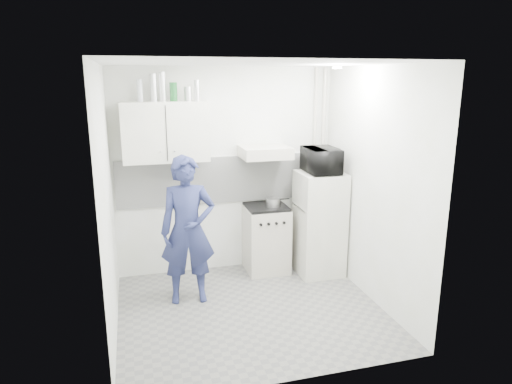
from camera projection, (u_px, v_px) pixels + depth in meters
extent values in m
plane|color=#565656|center=(251.00, 310.00, 4.98)|extent=(2.80, 2.80, 0.00)
plane|color=white|center=(250.00, 63.00, 4.35)|extent=(2.80, 2.80, 0.00)
plane|color=white|center=(226.00, 172.00, 5.83)|extent=(2.80, 0.00, 2.80)
plane|color=white|center=(107.00, 205.00, 4.30)|extent=(0.00, 2.60, 2.60)
plane|color=white|center=(373.00, 187.00, 5.02)|extent=(0.00, 2.60, 2.60)
imported|color=navy|center=(188.00, 230.00, 5.02)|extent=(0.63, 0.44, 1.66)
cube|color=beige|center=(266.00, 239.00, 5.93)|extent=(0.53, 0.53, 0.85)
cube|color=white|center=(319.00, 224.00, 5.80)|extent=(0.55, 0.55, 1.33)
cube|color=black|center=(266.00, 207.00, 5.82)|extent=(0.51, 0.51, 0.03)
cylinder|color=silver|center=(273.00, 202.00, 5.79)|extent=(0.18, 0.18, 0.10)
imported|color=black|center=(322.00, 160.00, 5.60)|extent=(0.57, 0.39, 0.31)
cylinder|color=#B2B7BC|center=(140.00, 91.00, 5.16)|extent=(0.06, 0.06, 0.25)
cylinder|color=silver|center=(153.00, 88.00, 5.19)|extent=(0.08, 0.08, 0.31)
cylinder|color=silver|center=(162.00, 87.00, 5.21)|extent=(0.08, 0.08, 0.33)
cylinder|color=#144C1E|center=(173.00, 92.00, 5.26)|extent=(0.09, 0.09, 0.21)
cylinder|color=silver|center=(188.00, 94.00, 5.31)|extent=(0.09, 0.09, 0.17)
cylinder|color=silver|center=(197.00, 91.00, 5.33)|extent=(0.06, 0.06, 0.24)
cube|color=white|center=(165.00, 132.00, 5.34)|extent=(1.00, 0.35, 0.70)
cube|color=beige|center=(265.00, 152.00, 5.65)|extent=(0.60, 0.50, 0.14)
cube|color=white|center=(226.00, 179.00, 5.84)|extent=(2.74, 0.03, 0.60)
cylinder|color=beige|center=(322.00, 168.00, 6.09)|extent=(0.05, 0.05, 2.60)
cylinder|color=beige|center=(314.00, 168.00, 6.06)|extent=(0.04, 0.04, 2.60)
cylinder|color=white|center=(337.00, 68.00, 4.80)|extent=(0.10, 0.10, 0.02)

